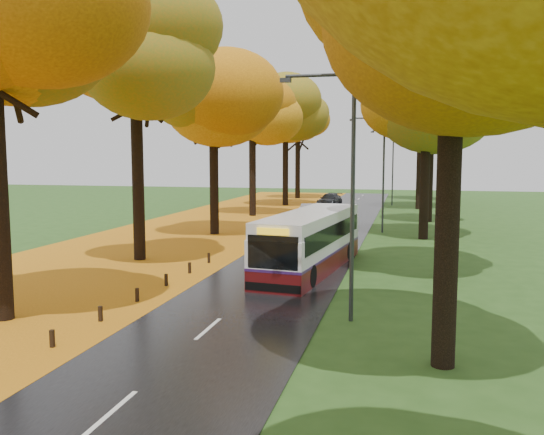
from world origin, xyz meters
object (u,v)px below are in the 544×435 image
(streetlamp_mid, at_px, (380,165))
(car_dark, at_px, (330,200))
(streetlamp_far, at_px, (390,161))
(car_silver, at_px, (309,212))
(streetlamp_near, at_px, (345,176))
(car_white, at_px, (307,212))
(bus, at_px, (310,240))

(streetlamp_mid, height_order, car_dark, streetlamp_mid)
(streetlamp_far, bearing_deg, streetlamp_mid, -90.00)
(streetlamp_mid, height_order, streetlamp_far, same)
(car_silver, xyz_separation_m, car_dark, (0.05, 12.51, 0.02))
(streetlamp_near, height_order, car_white, streetlamp_near)
(streetlamp_far, bearing_deg, bus, -93.81)
(car_silver, relative_size, car_dark, 0.85)
(streetlamp_near, relative_size, streetlamp_mid, 1.00)
(streetlamp_near, distance_m, car_dark, 41.94)
(streetlamp_near, height_order, car_dark, streetlamp_near)
(streetlamp_mid, xyz_separation_m, streetlamp_far, (0.00, 22.00, 0.00))
(streetlamp_mid, distance_m, bus, 14.79)
(streetlamp_mid, relative_size, car_dark, 1.79)
(streetlamp_near, distance_m, streetlamp_mid, 22.00)
(streetlamp_mid, relative_size, streetlamp_far, 1.00)
(car_white, distance_m, car_silver, 0.68)
(streetlamp_near, xyz_separation_m, streetlamp_far, (0.00, 44.00, 0.00))
(bus, bearing_deg, car_silver, 106.85)
(streetlamp_far, xyz_separation_m, car_silver, (-6.11, -15.21, -4.05))
(streetlamp_mid, height_order, bus, streetlamp_mid)
(streetlamp_near, relative_size, bus, 0.76)
(bus, relative_size, car_dark, 2.35)
(streetlamp_mid, xyz_separation_m, car_dark, (-6.06, 19.30, -4.03))
(streetlamp_mid, distance_m, streetlamp_far, 22.00)
(bus, bearing_deg, car_white, 107.29)
(streetlamp_far, distance_m, car_dark, 7.76)
(streetlamp_mid, relative_size, bus, 0.76)
(streetlamp_far, bearing_deg, car_silver, -111.88)
(streetlamp_far, relative_size, car_silver, 2.11)
(car_white, height_order, car_silver, car_white)
(car_white, relative_size, car_silver, 1.05)
(streetlamp_mid, xyz_separation_m, car_silver, (-6.11, 6.79, -4.05))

